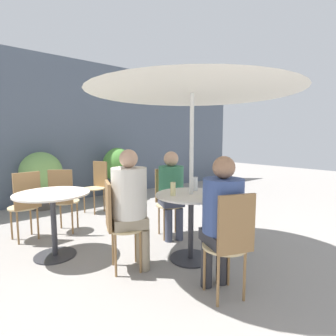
% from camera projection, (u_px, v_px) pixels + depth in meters
% --- Properties ---
extents(ground_plane, '(20.00, 20.00, 0.00)m').
position_uv_depth(ground_plane, '(203.00, 267.00, 2.73)').
color(ground_plane, gray).
extents(storefront_wall, '(10.00, 0.06, 3.00)m').
position_uv_depth(storefront_wall, '(70.00, 131.00, 5.58)').
color(storefront_wall, '#4C5666').
rests_on(storefront_wall, ground_plane).
extents(cafe_table_near, '(0.78, 0.78, 0.74)m').
position_uv_depth(cafe_table_near, '(191.00, 211.00, 2.87)').
color(cafe_table_near, '#2D2D33').
rests_on(cafe_table_near, ground_plane).
extents(cafe_table_far, '(0.81, 0.81, 0.74)m').
position_uv_depth(cafe_table_far, '(53.00, 209.00, 2.93)').
color(cafe_table_far, '#2D2D33').
rests_on(cafe_table_far, ground_plane).
extents(bistro_chair_0, '(0.40, 0.42, 0.92)m').
position_uv_depth(bistro_chair_0, '(168.00, 196.00, 3.63)').
color(bistro_chair_0, tan).
rests_on(bistro_chair_0, ground_plane).
extents(bistro_chair_1, '(0.42, 0.40, 0.92)m').
position_uv_depth(bistro_chair_1, '(116.00, 218.00, 2.62)').
color(bistro_chair_1, tan).
rests_on(bistro_chair_1, ground_plane).
extents(bistro_chair_2, '(0.40, 0.42, 0.92)m').
position_uv_depth(bistro_chair_2, '(231.00, 238.00, 2.10)').
color(bistro_chair_2, tan).
rests_on(bistro_chair_2, ground_plane).
extents(bistro_chair_3, '(0.43, 0.43, 0.92)m').
position_uv_depth(bistro_chair_3, '(63.00, 196.00, 3.65)').
color(bistro_chair_3, tan).
rests_on(bistro_chair_3, ground_plane).
extents(bistro_chair_4, '(0.42, 0.40, 0.92)m').
position_uv_depth(bistro_chair_4, '(97.00, 182.00, 4.79)').
color(bistro_chair_4, tan).
rests_on(bistro_chair_4, ground_plane).
extents(bistro_chair_5, '(0.38, 0.39, 0.92)m').
position_uv_depth(bistro_chair_5, '(26.00, 200.00, 3.37)').
color(bistro_chair_5, tan).
rests_on(bistro_chair_5, ground_plane).
extents(seated_person_0, '(0.38, 0.39, 1.17)m').
position_uv_depth(seated_person_0, '(171.00, 187.00, 3.47)').
color(seated_person_0, '#42475B').
rests_on(seated_person_0, ground_plane).
extents(seated_person_1, '(0.42, 0.40, 1.23)m').
position_uv_depth(seated_person_1, '(131.00, 200.00, 2.64)').
color(seated_person_1, gray).
rests_on(seated_person_1, ground_plane).
extents(seated_person_2, '(0.39, 0.41, 1.20)m').
position_uv_depth(seated_person_2, '(222.00, 213.00, 2.22)').
color(seated_person_2, '#2D2D33').
rests_on(seated_person_2, ground_plane).
extents(beer_glass_0, '(0.06, 0.06, 0.16)m').
position_uv_depth(beer_glass_0, '(195.00, 184.00, 3.04)').
color(beer_glass_0, silver).
rests_on(beer_glass_0, cafe_table_near).
extents(beer_glass_1, '(0.06, 0.06, 0.14)m').
position_uv_depth(beer_glass_1, '(173.00, 189.00, 2.77)').
color(beer_glass_1, beige).
rests_on(beer_glass_1, cafe_table_near).
extents(beer_glass_2, '(0.06, 0.06, 0.19)m').
position_uv_depth(beer_glass_2, '(206.00, 188.00, 2.68)').
color(beer_glass_2, '#DBC65B').
rests_on(beer_glass_2, cafe_table_near).
extents(potted_plant_0, '(0.76, 0.76, 1.08)m').
position_uv_depth(potted_plant_0, '(41.00, 176.00, 4.97)').
color(potted_plant_0, '#47423D').
rests_on(potted_plant_0, ground_plane).
extents(potted_plant_1, '(0.65, 0.65, 1.13)m').
position_uv_depth(potted_plant_1, '(118.00, 169.00, 5.79)').
color(potted_plant_1, brown).
rests_on(potted_plant_1, ground_plane).
extents(umbrella, '(2.19, 2.19, 2.09)m').
position_uv_depth(umbrella, '(192.00, 80.00, 2.71)').
color(umbrella, silver).
rests_on(umbrella, ground_plane).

